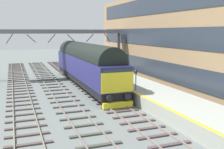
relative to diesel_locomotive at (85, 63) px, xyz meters
The scene contains 10 objects.
ground_plane 6.01m from the diesel_locomotive, 90.01° to the right, with size 140.00×140.00×0.00m, color slate.
track_main 5.99m from the diesel_locomotive, 90.01° to the right, with size 2.50×60.00×0.15m.
track_adjacent_west 6.92m from the diesel_locomotive, 122.38° to the right, with size 2.50×60.00×0.15m.
track_adjacent_far_west 9.13m from the diesel_locomotive, 141.52° to the right, with size 2.50×60.00×0.15m.
station_platform 6.85m from the diesel_locomotive, 56.70° to the right, with size 4.00×44.00×1.01m.
station_building 10.80m from the diesel_locomotive, 18.67° to the right, with size 5.59×36.17×10.26m.
diesel_locomotive is the anchor object (origin of this frame).
platform_number_sign 8.60m from the diesel_locomotive, 75.74° to the right, with size 0.10×0.44×1.79m.
waiting_passenger 3.04m from the diesel_locomotive, ahead, with size 0.39×0.50×1.64m.
overhead_footbridge 7.29m from the diesel_locomotive, 102.25° to the left, with size 16.19×2.00×6.14m.
Camera 1 is at (-7.44, -22.82, 5.88)m, focal length 43.06 mm.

